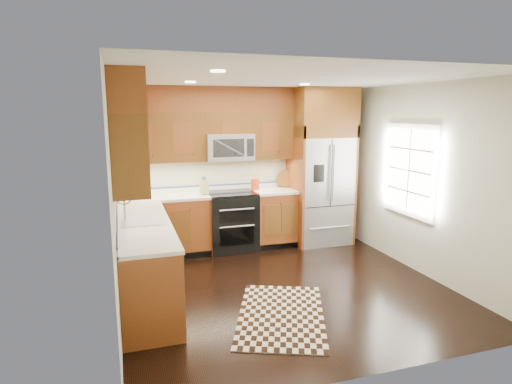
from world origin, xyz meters
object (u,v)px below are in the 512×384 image
object	(u,v)px
range	(232,221)
refrigerator	(321,167)
rug	(281,315)
knife_block	(204,187)
utensil_crock	(255,182)

from	to	relation	value
range	refrigerator	bearing A→B (deg)	-1.40
rug	range	bearing A→B (deg)	110.50
rug	knife_block	distance (m)	2.67
refrigerator	knife_block	bearing A→B (deg)	178.42
range	refrigerator	xyz separation A→B (m)	(1.55, -0.04, 0.83)
refrigerator	rug	bearing A→B (deg)	-124.25
refrigerator	utensil_crock	distance (m)	1.15
rug	knife_block	bearing A→B (deg)	120.84
refrigerator	utensil_crock	world-z (taller)	refrigerator
rug	utensil_crock	size ratio (longest dim) A/B	4.01
rug	utensil_crock	distance (m)	2.81
range	knife_block	size ratio (longest dim) A/B	3.39
knife_block	range	bearing A→B (deg)	-2.22
range	utensil_crock	distance (m)	0.76
utensil_crock	range	bearing A→B (deg)	-162.65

